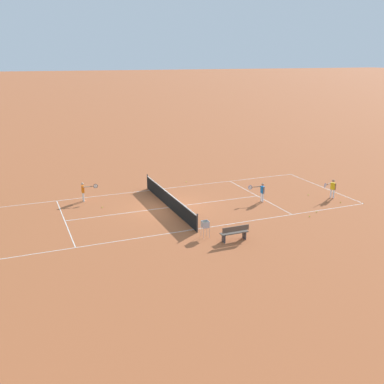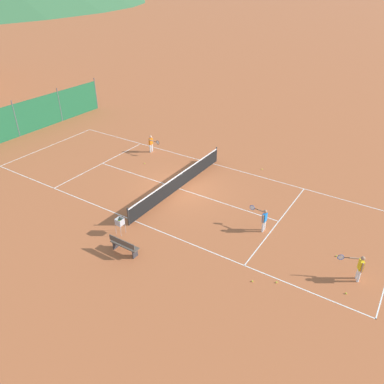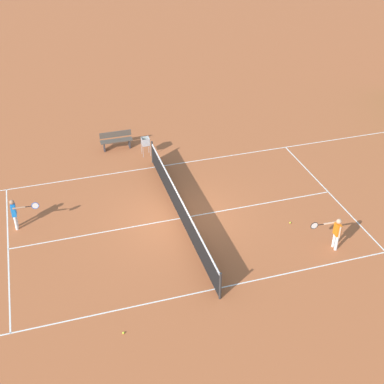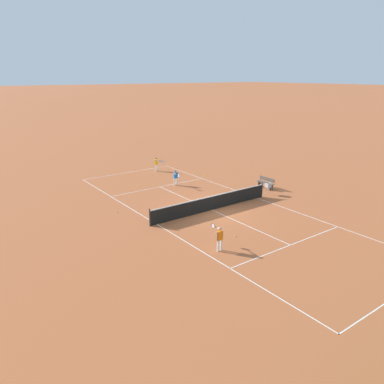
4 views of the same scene
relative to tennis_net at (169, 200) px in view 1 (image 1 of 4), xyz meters
name	(u,v)px [view 1 (image 1 of 4)]	position (x,y,z in m)	size (l,w,h in m)	color
ground_plane	(169,207)	(0.00, 0.00, -0.50)	(600.00, 600.00, 0.00)	#B25B33
court_line_markings	(169,207)	(0.00, 0.00, -0.50)	(8.25, 23.85, 0.01)	white
tennis_net	(169,200)	(0.00, 0.00, 0.00)	(9.18, 0.08, 1.06)	#2D2D2D
player_near_service	(84,190)	(3.34, 4.72, 0.24)	(0.46, 1.03, 1.27)	white
player_far_baseline	(262,191)	(-1.20, -6.00, 0.23)	(0.45, 1.03, 1.26)	white
player_near_baseline	(332,187)	(-2.32, -10.78, 0.24)	(0.46, 1.08, 1.27)	white
tennis_ball_service_box	(186,182)	(5.09, -3.21, -0.47)	(0.07, 0.07, 0.07)	#CCE033
tennis_ball_far_corner	(308,195)	(-1.23, -9.70, -0.47)	(0.07, 0.07, 0.07)	#CCE033
tennis_ball_by_net_left	(341,202)	(-3.40, -10.64, -0.47)	(0.07, 0.07, 0.07)	#CCE033
tennis_ball_alley_left	(317,212)	(-4.34, -8.02, -0.47)	(0.07, 0.07, 0.07)	#CCE033
tennis_ball_mid_court	(102,207)	(1.54, 3.91, -0.47)	(0.07, 0.07, 0.07)	#CCE033
tennis_ball_by_net_right	(310,216)	(-4.84, -7.13, -0.47)	(0.07, 0.07, 0.07)	#CCE033
ball_hopper	(205,225)	(-5.30, -0.13, 0.16)	(0.36, 0.36, 0.89)	#B7B7BC
courtside_bench	(235,233)	(-6.34, -1.32, -0.05)	(0.36, 1.50, 0.84)	#51473D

